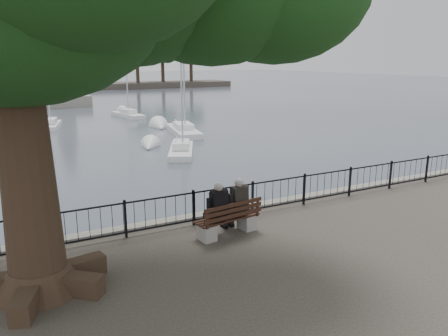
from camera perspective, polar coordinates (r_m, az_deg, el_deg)
harbor at (r=13.92m, az=-0.96°, el=-7.97°), size 260.00×260.00×1.20m
railing at (r=13.13m, az=0.00°, el=-4.41°), size 22.06×0.06×1.00m
bench at (r=12.07m, az=0.58°, el=-7.17°), size 1.95×0.83×1.00m
person_left at (r=11.83m, az=-1.10°, el=-5.65°), size 0.50×0.83×1.59m
person_right at (r=12.20m, az=1.53°, el=-5.03°), size 0.50×0.83×1.59m
lion_monument at (r=59.10m, az=-20.25°, el=9.73°), size 5.83×5.83×8.64m
sailboat_b at (r=28.38m, az=-25.67°, el=1.72°), size 3.41×5.47×11.55m
sailboat_c at (r=27.14m, az=-5.60°, el=2.46°), size 3.26×5.02×9.57m
sailboat_d at (r=34.54m, az=-5.32°, el=5.00°), size 2.80×6.35×11.81m
sailboat_f at (r=40.39m, az=-21.73°, el=5.37°), size 2.40×4.96×10.52m
sailboat_g at (r=45.65m, az=-12.44°, el=6.87°), size 2.35×5.28×8.97m
sailboat_h at (r=50.40m, az=-26.65°, el=6.45°), size 2.22×4.81×11.41m
far_shore at (r=93.42m, az=-8.17°, el=12.84°), size 30.00×8.60×9.18m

